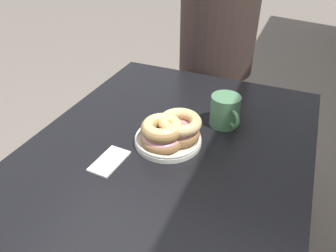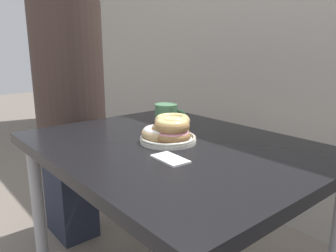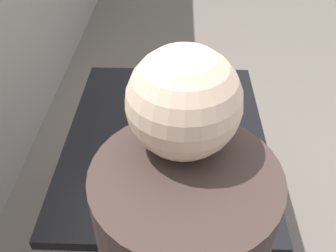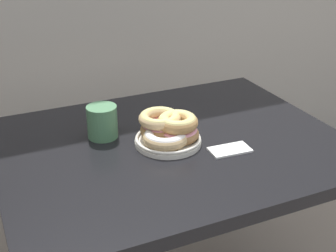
{
  "view_description": "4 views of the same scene",
  "coord_description": "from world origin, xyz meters",
  "px_view_note": "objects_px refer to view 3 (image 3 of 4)",
  "views": [
    {
      "loc": [
        0.72,
        0.47,
        1.3
      ],
      "look_at": [
        -0.02,
        0.15,
        0.77
      ],
      "focal_mm": 35.0,
      "sensor_mm": 36.0,
      "label": 1
    },
    {
      "loc": [
        0.85,
        -0.57,
        1.04
      ],
      "look_at": [
        -0.02,
        0.15,
        0.77
      ],
      "focal_mm": 35.0,
      "sensor_mm": 36.0,
      "label": 2
    },
    {
      "loc": [
        -1.17,
        0.12,
        1.73
      ],
      "look_at": [
        -0.02,
        0.15,
        0.77
      ],
      "focal_mm": 40.0,
      "sensor_mm": 36.0,
      "label": 3
    },
    {
      "loc": [
        -0.54,
        -0.99,
        1.37
      ],
      "look_at": [
        -0.02,
        0.15,
        0.77
      ],
      "focal_mm": 50.0,
      "sensor_mm": 36.0,
      "label": 4
    }
  ],
  "objects_px": {
    "dining_table": "(166,148)",
    "donut_plate": "(167,129)",
    "napkin": "(195,115)",
    "coffee_mug": "(132,155)"
  },
  "relations": [
    {
      "from": "dining_table",
      "to": "napkin",
      "type": "bearing_deg",
      "value": -43.18
    },
    {
      "from": "dining_table",
      "to": "coffee_mug",
      "type": "relative_size",
      "value": 9.49
    },
    {
      "from": "napkin",
      "to": "coffee_mug",
      "type": "bearing_deg",
      "value": 141.77
    },
    {
      "from": "dining_table",
      "to": "donut_plate",
      "type": "relative_size",
      "value": 4.71
    },
    {
      "from": "dining_table",
      "to": "donut_plate",
      "type": "distance_m",
      "value": 0.12
    },
    {
      "from": "dining_table",
      "to": "napkin",
      "type": "distance_m",
      "value": 0.2
    },
    {
      "from": "dining_table",
      "to": "coffee_mug",
      "type": "distance_m",
      "value": 0.25
    },
    {
      "from": "donut_plate",
      "to": "napkin",
      "type": "relative_size",
      "value": 1.77
    },
    {
      "from": "dining_table",
      "to": "napkin",
      "type": "xyz_separation_m",
      "value": [
        0.13,
        -0.12,
        0.08
      ]
    },
    {
      "from": "donut_plate",
      "to": "napkin",
      "type": "xyz_separation_m",
      "value": [
        0.15,
        -0.12,
        -0.04
      ]
    }
  ]
}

